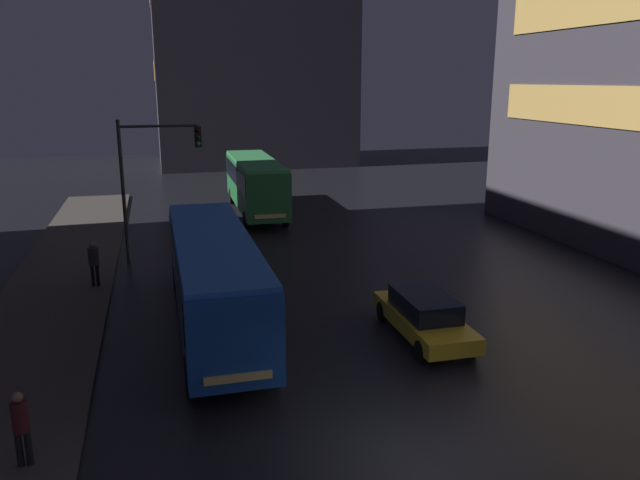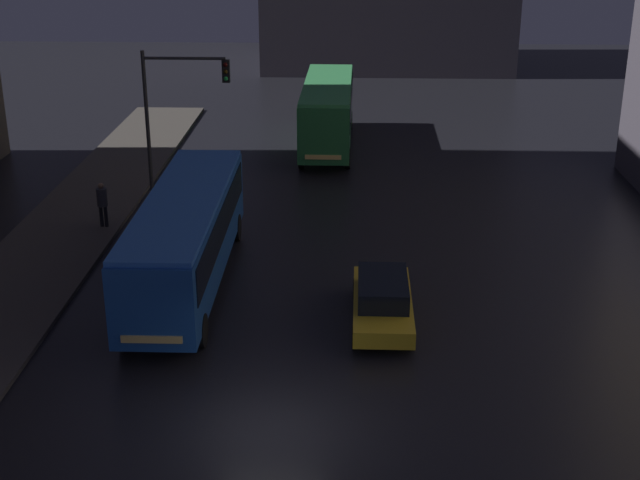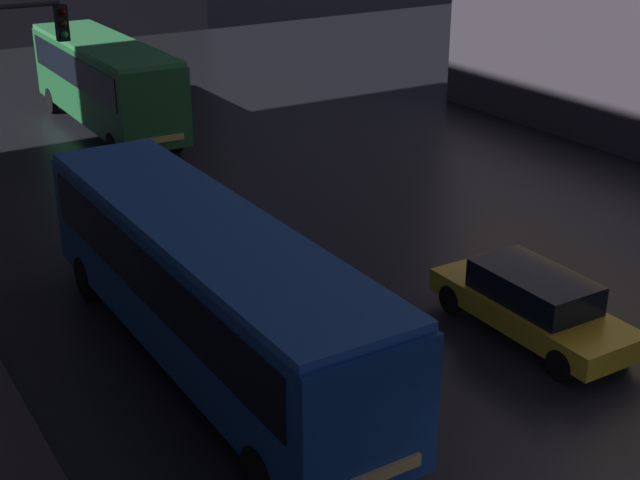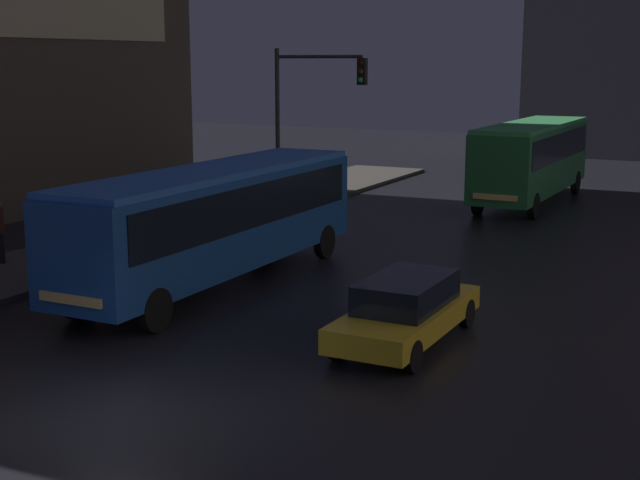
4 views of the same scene
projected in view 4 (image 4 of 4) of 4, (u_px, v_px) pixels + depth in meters
ground_plane at (112, 420)px, 14.81m from camera, size 120.00×120.00×0.00m
sidewalk_left at (94, 251)px, 27.52m from camera, size 4.00×48.00×0.15m
bus_near at (217, 213)px, 23.37m from camera, size 2.48×11.28×3.12m
bus_far at (532, 154)px, 36.77m from camera, size 2.53×10.37×3.33m
car_taxi at (406, 309)px, 18.71m from camera, size 1.81×4.72×1.42m
pedestrian_mid at (197, 202)px, 29.81m from camera, size 0.56×0.56×1.75m
traffic_light_main at (307, 106)px, 31.33m from camera, size 3.55×0.35×6.28m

